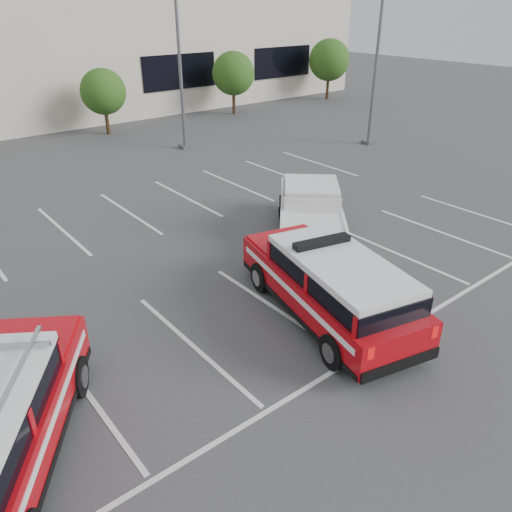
{
  "coord_description": "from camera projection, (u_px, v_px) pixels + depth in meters",
  "views": [
    {
      "loc": [
        -7.75,
        -8.73,
        7.65
      ],
      "look_at": [
        0.3,
        1.23,
        1.05
      ],
      "focal_mm": 35.0,
      "sensor_mm": 36.0,
      "label": 1
    }
  ],
  "objects": [
    {
      "name": "light_pole_mid",
      "position": [
        179.0,
        52.0,
        26.47
      ],
      "size": [
        0.9,
        0.6,
        10.24
      ],
      "color": "#59595E",
      "rests_on": "ground"
    },
    {
      "name": "tree_far_right",
      "position": [
        330.0,
        61.0,
        41.74
      ],
      "size": [
        3.37,
        3.37,
        4.85
      ],
      "color": "#3F2B19",
      "rests_on": "ground"
    },
    {
      "name": "tree_right",
      "position": [
        234.0,
        75.0,
        36.27
      ],
      "size": [
        3.07,
        3.07,
        4.42
      ],
      "color": "#3F2B19",
      "rests_on": "ground"
    },
    {
      "name": "stall_markings",
      "position": [
        189.0,
        252.0,
        16.98
      ],
      "size": [
        23.0,
        15.0,
        0.01
      ],
      "primitive_type": "cube",
      "color": "silver",
      "rests_on": "ground"
    },
    {
      "name": "light_pole_right",
      "position": [
        378.0,
        50.0,
        27.35
      ],
      "size": [
        0.9,
        0.6,
        10.24
      ],
      "color": "#59595E",
      "rests_on": "ground"
    },
    {
      "name": "tree_mid_right",
      "position": [
        104.0,
        93.0,
        30.8
      ],
      "size": [
        2.77,
        2.77,
        3.99
      ],
      "color": "#3F2B19",
      "rests_on": "ground"
    },
    {
      "name": "ground",
      "position": [
        275.0,
        308.0,
        13.87
      ],
      "size": [
        120.0,
        120.0,
        0.0
      ],
      "primitive_type": "plane",
      "color": "#3B3B3D",
      "rests_on": "ground"
    },
    {
      "name": "white_pickup",
      "position": [
        311.0,
        219.0,
        17.6
      ],
      "size": [
        5.73,
        6.01,
        1.9
      ],
      "rotation": [
        0.0,
        0.0,
        -0.74
      ],
      "color": "silver",
      "rests_on": "ground"
    },
    {
      "name": "fire_chief_suv",
      "position": [
        329.0,
        289.0,
        13.12
      ],
      "size": [
        3.52,
        6.33,
        2.11
      ],
      "rotation": [
        0.0,
        0.0,
        -0.24
      ],
      "color": "#A4070E",
      "rests_on": "ground"
    }
  ]
}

